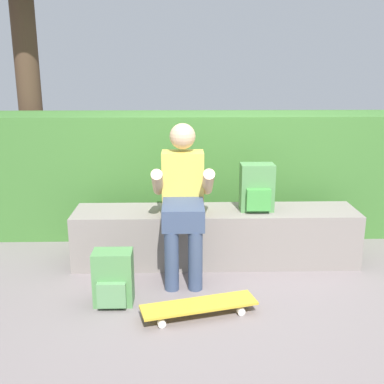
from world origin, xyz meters
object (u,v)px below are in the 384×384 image
(backpack_on_ground, at_px, (113,279))
(person_skater, at_px, (183,195))
(backpack_on_bench, at_px, (257,188))
(bench_main, at_px, (215,236))
(skateboard_near_person, at_px, (199,306))

(backpack_on_ground, bearing_deg, person_skater, 46.22)
(person_skater, distance_m, backpack_on_ground, 0.87)
(backpack_on_bench, distance_m, backpack_on_ground, 1.43)
(bench_main, relative_size, backpack_on_ground, 6.05)
(bench_main, bearing_deg, skateboard_near_person, -100.84)
(skateboard_near_person, bearing_deg, bench_main, 79.16)
(backpack_on_ground, bearing_deg, backpack_on_bench, 33.01)
(skateboard_near_person, height_order, backpack_on_bench, backpack_on_bench)
(person_skater, distance_m, backpack_on_bench, 0.66)
(bench_main, bearing_deg, backpack_on_ground, -136.54)
(person_skater, relative_size, skateboard_near_person, 1.48)
(person_skater, xyz_separation_m, backpack_on_ground, (-0.50, -0.53, -0.47))
(skateboard_near_person, height_order, backpack_on_ground, backpack_on_ground)
(skateboard_near_person, distance_m, backpack_on_ground, 0.65)
(backpack_on_bench, bearing_deg, person_skater, -161.59)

